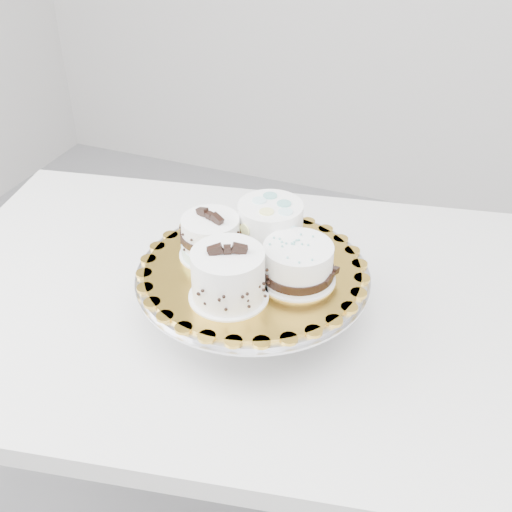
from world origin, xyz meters
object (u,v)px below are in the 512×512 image
at_px(cake_banded, 211,238).
at_px(cake_dots, 270,225).
at_px(cake_board, 253,269).
at_px(cake_swirl, 228,276).
at_px(table, 242,335).
at_px(cake_stand, 253,286).
at_px(cake_ribbon, 298,264).

distance_m(cake_banded, cake_dots, 0.10).
bearing_deg(cake_dots, cake_board, -103.32).
height_order(cake_swirl, cake_banded, cake_swirl).
bearing_deg(table, cake_stand, -60.79).
relative_size(cake_swirl, cake_ribbon, 1.14).
height_order(table, cake_swirl, cake_swirl).
distance_m(cake_board, cake_banded, 0.08).
bearing_deg(cake_ribbon, cake_banded, -175.10).
relative_size(cake_board, cake_swirl, 2.39).
bearing_deg(cake_board, cake_swirl, -94.43).
xyz_separation_m(cake_swirl, cake_banded, (-0.07, 0.09, -0.01)).
height_order(table, cake_banded, cake_banded).
distance_m(cake_swirl, cake_dots, 0.15).
relative_size(table, cake_ribbon, 10.02).
height_order(cake_board, cake_ribbon, cake_ribbon).
xyz_separation_m(cake_dots, cake_ribbon, (0.07, -0.07, -0.01)).
xyz_separation_m(cake_stand, cake_ribbon, (0.07, -0.00, 0.06)).
distance_m(table, cake_banded, 0.23).
height_order(cake_swirl, cake_dots, cake_swirl).
distance_m(cake_stand, cake_swirl, 0.11).
relative_size(cake_stand, cake_banded, 3.10).
bearing_deg(cake_banded, cake_board, 14.34).
distance_m(cake_swirl, cake_banded, 0.11).
distance_m(table, cake_stand, 0.17).
distance_m(cake_board, cake_ribbon, 0.08).
xyz_separation_m(table, cake_ribbon, (0.11, -0.05, 0.22)).
relative_size(cake_banded, cake_ribbon, 0.95).
distance_m(cake_board, cake_dots, 0.08).
xyz_separation_m(cake_board, cake_banded, (-0.07, 0.01, 0.03)).
relative_size(cake_stand, cake_board, 1.09).
height_order(cake_stand, cake_swirl, cake_swirl).
xyz_separation_m(cake_banded, cake_dots, (0.08, 0.06, 0.01)).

